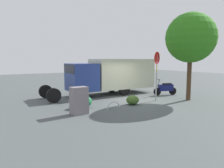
{
  "coord_description": "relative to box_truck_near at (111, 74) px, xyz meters",
  "views": [
    {
      "loc": [
        8.35,
        10.96,
        2.64
      ],
      "look_at": [
        1.49,
        -0.27,
        1.11
      ],
      "focal_mm": 34.15,
      "sensor_mm": 36.0,
      "label": 1
    }
  ],
  "objects": [
    {
      "name": "shrub_near_sign",
      "position": [
        0.82,
        3.87,
        -1.25
      ],
      "size": [
        0.79,
        0.65,
        0.54
      ],
      "primitive_type": "ellipsoid",
      "color": "#3F5E25",
      "rests_on": "ground"
    },
    {
      "name": "utility_cabinet",
      "position": [
        4.34,
        4.26,
        -0.86
      ],
      "size": [
        0.82,
        0.59,
        1.33
      ],
      "primitive_type": "cube",
      "rotation": [
        0.0,
        0.0,
        0.06
      ],
      "color": "slate",
      "rests_on": "ground"
    },
    {
      "name": "bike_rack_hoop",
      "position": [
        2.4,
        4.27,
        -1.52
      ],
      "size": [
        0.85,
        0.1,
        0.85
      ],
      "primitive_type": "torus",
      "rotation": [
        1.57,
        0.0,
        0.06
      ],
      "color": "#B7B7BC",
      "rests_on": "ground"
    },
    {
      "name": "ground_plane",
      "position": [
        -0.1,
        2.76,
        -1.52
      ],
      "size": [
        60.0,
        60.0,
        0.0
      ],
      "primitive_type": "plane",
      "color": "#4B5150"
    },
    {
      "name": "stop_sign",
      "position": [
        -1.13,
        3.75,
        0.55
      ],
      "size": [
        0.71,
        0.33,
        3.11
      ],
      "color": "#9E9EA3",
      "rests_on": "ground"
    },
    {
      "name": "shrub_mid_verge",
      "position": [
        3.66,
        3.16,
        -1.18
      ],
      "size": [
        1.01,
        0.83,
        0.69
      ],
      "primitive_type": "ellipsoid",
      "color": "#227442",
      "rests_on": "ground"
    },
    {
      "name": "street_tree",
      "position": [
        -3.12,
        4.64,
        2.46
      ],
      "size": [
        3.15,
        3.15,
        5.57
      ],
      "color": "#47301E",
      "rests_on": "ground"
    },
    {
      "name": "box_truck_near",
      "position": [
        0.0,
        0.0,
        0.0
      ],
      "size": [
        8.47,
        2.2,
        2.66
      ],
      "rotation": [
        0.0,
        0.0,
        0.0
      ],
      "color": "black",
      "rests_on": "ground"
    },
    {
      "name": "motorcycle",
      "position": [
        -3.26,
        2.48,
        -1.0
      ],
      "size": [
        1.75,
        0.78,
        1.2
      ],
      "rotation": [
        0.0,
        0.0,
        -0.31
      ],
      "color": "black",
      "rests_on": "ground"
    }
  ]
}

